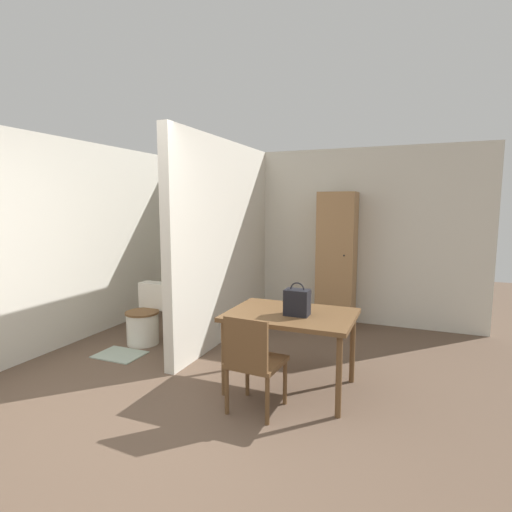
{
  "coord_description": "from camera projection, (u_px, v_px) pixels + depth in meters",
  "views": [
    {
      "loc": [
        1.75,
        -2.09,
        1.71
      ],
      "look_at": [
        0.2,
        1.71,
        1.18
      ],
      "focal_mm": 28.0,
      "sensor_mm": 36.0,
      "label": 1
    }
  ],
  "objects": [
    {
      "name": "wooden_chair",
      "position": [
        253.0,
        360.0,
        3.25
      ],
      "size": [
        0.45,
        0.45,
        0.83
      ],
      "rotation": [
        0.0,
        0.0,
        -0.07
      ],
      "color": "brown",
      "rests_on": "ground_plane"
    },
    {
      "name": "ground_plane",
      "position": [
        138.0,
        450.0,
        2.8
      ],
      "size": [
        16.0,
        16.0,
        0.0
      ],
      "primitive_type": "plane",
      "color": "brown"
    },
    {
      "name": "dining_table",
      "position": [
        291.0,
        321.0,
        3.67
      ],
      "size": [
        1.15,
        0.82,
        0.73
      ],
      "color": "brown",
      "rests_on": "ground_plane"
    },
    {
      "name": "wooden_cabinet",
      "position": [
        337.0,
        260.0,
        5.59
      ],
      "size": [
        0.51,
        0.46,
        1.88
      ],
      "color": "#997047",
      "rests_on": "ground_plane"
    },
    {
      "name": "wall_left",
      "position": [
        87.0,
        240.0,
        5.17
      ],
      "size": [
        0.12,
        4.7,
        2.5
      ],
      "color": "beige",
      "rests_on": "ground_plane"
    },
    {
      "name": "wall_back",
      "position": [
        295.0,
        235.0,
        6.09
      ],
      "size": [
        5.35,
        0.12,
        2.5
      ],
      "color": "beige",
      "rests_on": "ground_plane"
    },
    {
      "name": "partition_wall",
      "position": [
        225.0,
        241.0,
        5.06
      ],
      "size": [
        0.12,
        2.55,
        2.5
      ],
      "color": "beige",
      "rests_on": "ground_plane"
    },
    {
      "name": "toilet",
      "position": [
        146.0,
        318.0,
        4.98
      ],
      "size": [
        0.41,
        0.56,
        0.72
      ],
      "color": "silver",
      "rests_on": "ground_plane"
    },
    {
      "name": "handbag",
      "position": [
        297.0,
        302.0,
        3.56
      ],
      "size": [
        0.22,
        0.15,
        0.3
      ],
      "color": "black",
      "rests_on": "dining_table"
    },
    {
      "name": "bath_mat",
      "position": [
        120.0,
        355.0,
        4.56
      ],
      "size": [
        0.52,
        0.4,
        0.01
      ],
      "color": "#99A899",
      "rests_on": "ground_plane"
    }
  ]
}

